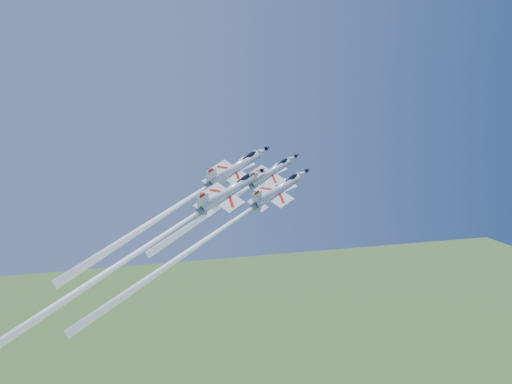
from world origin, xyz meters
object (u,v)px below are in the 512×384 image
object	(u,v)px
jet_lead	(231,199)
jet_slot	(127,259)
jet_right	(205,240)
jet_left	(176,207)

from	to	relation	value
jet_lead	jet_slot	xyz separation A→B (m)	(-22.03, -5.11, -9.81)
jet_lead	jet_right	bearing A→B (deg)	-56.55
jet_left	jet_right	world-z (taller)	jet_left
jet_slot	jet_left	bearing A→B (deg)	111.05
jet_lead	jet_slot	bearing A→B (deg)	-98.06
jet_left	jet_slot	xyz separation A→B (m)	(-11.11, -10.06, -7.84)
jet_lead	jet_slot	size ratio (longest dim) A/B	0.57
jet_right	jet_left	bearing A→B (deg)	169.95
jet_lead	jet_right	distance (m)	14.59
jet_lead	jet_right	world-z (taller)	jet_lead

